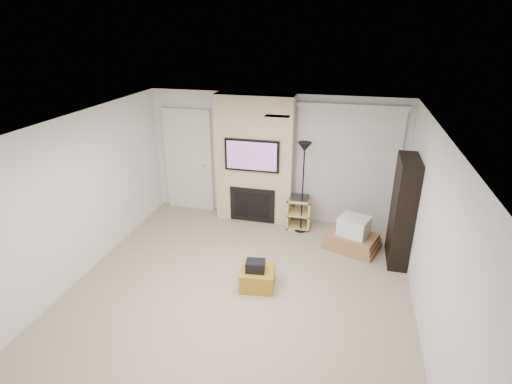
% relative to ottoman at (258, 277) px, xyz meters
% --- Properties ---
extents(floor, '(5.00, 5.50, 0.00)m').
position_rel_ottoman_xyz_m(floor, '(-0.25, -0.28, -0.15)').
color(floor, tan).
rests_on(floor, ground).
extents(ceiling, '(5.00, 5.50, 0.00)m').
position_rel_ottoman_xyz_m(ceiling, '(-0.25, -0.28, 2.35)').
color(ceiling, white).
rests_on(ceiling, wall_back).
extents(wall_back, '(5.00, 0.00, 2.50)m').
position_rel_ottoman_xyz_m(wall_back, '(-0.25, 2.47, 1.10)').
color(wall_back, silver).
rests_on(wall_back, ground).
extents(wall_front, '(5.00, 0.00, 2.50)m').
position_rel_ottoman_xyz_m(wall_front, '(-0.25, -3.03, 1.10)').
color(wall_front, silver).
rests_on(wall_front, ground).
extents(wall_left, '(0.00, 5.50, 2.50)m').
position_rel_ottoman_xyz_m(wall_left, '(-2.75, -0.28, 1.10)').
color(wall_left, silver).
rests_on(wall_left, ground).
extents(wall_right, '(0.00, 5.50, 2.50)m').
position_rel_ottoman_xyz_m(wall_right, '(2.25, -0.28, 1.10)').
color(wall_right, silver).
rests_on(wall_right, ground).
extents(hvac_vent, '(0.35, 0.18, 0.01)m').
position_rel_ottoman_xyz_m(hvac_vent, '(0.15, 0.52, 2.35)').
color(hvac_vent, silver).
rests_on(hvac_vent, ceiling).
extents(ottoman, '(0.56, 0.56, 0.30)m').
position_rel_ottoman_xyz_m(ottoman, '(0.00, 0.00, 0.00)').
color(ottoman, '#A87C20').
rests_on(ottoman, floor).
extents(black_bag, '(0.30, 0.25, 0.16)m').
position_rel_ottoman_xyz_m(black_bag, '(-0.03, -0.04, 0.23)').
color(black_bag, black).
rests_on(black_bag, ottoman).
extents(fireplace_wall, '(1.50, 0.47, 2.50)m').
position_rel_ottoman_xyz_m(fireplace_wall, '(-0.60, 2.26, 1.09)').
color(fireplace_wall, beige).
rests_on(fireplace_wall, floor).
extents(entry_door, '(1.02, 0.11, 2.14)m').
position_rel_ottoman_xyz_m(entry_door, '(-2.05, 2.43, 0.90)').
color(entry_door, silver).
rests_on(entry_door, floor).
extents(vertical_blinds, '(1.98, 0.10, 2.37)m').
position_rel_ottoman_xyz_m(vertical_blinds, '(1.15, 2.42, 1.12)').
color(vertical_blinds, silver).
rests_on(vertical_blinds, floor).
extents(floor_lamp, '(0.26, 0.26, 1.75)m').
position_rel_ottoman_xyz_m(floor_lamp, '(0.40, 1.93, 1.23)').
color(floor_lamp, black).
rests_on(floor_lamp, floor).
extents(av_stand, '(0.45, 0.38, 0.66)m').
position_rel_ottoman_xyz_m(av_stand, '(0.34, 2.06, 0.20)').
color(av_stand, '#E4C273').
rests_on(av_stand, floor).
extents(box_stack, '(1.06, 0.93, 0.59)m').
position_rel_ottoman_xyz_m(box_stack, '(1.37, 1.49, 0.07)').
color(box_stack, '#A16E47').
rests_on(box_stack, floor).
extents(bookshelf, '(0.30, 0.80, 1.80)m').
position_rel_ottoman_xyz_m(bookshelf, '(2.09, 1.27, 0.75)').
color(bookshelf, black).
rests_on(bookshelf, floor).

